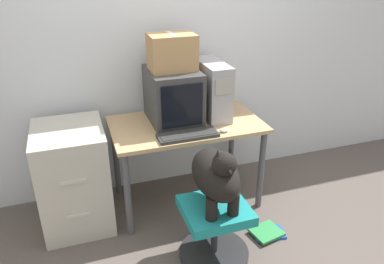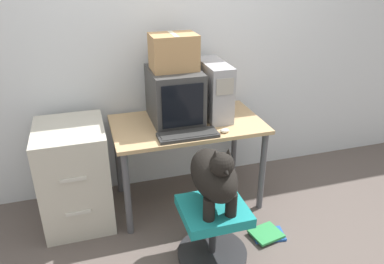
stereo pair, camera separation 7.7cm
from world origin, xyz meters
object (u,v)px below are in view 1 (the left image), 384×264
object	(u,v)px
office_chair	(215,230)
filing_cabinet	(74,177)
cardboard_box	(172,52)
book_stack_floor	(267,232)
pc_tower	(212,89)
dog	(216,175)
keyboard	(188,135)
crt_monitor	(173,96)

from	to	relation	value
office_chair	filing_cabinet	world-z (taller)	filing_cabinet
cardboard_box	book_stack_floor	world-z (taller)	cardboard_box
book_stack_floor	office_chair	bearing A→B (deg)	-171.75
pc_tower	dog	bearing A→B (deg)	-109.13
pc_tower	filing_cabinet	bearing A→B (deg)	-176.09
pc_tower	dog	world-z (taller)	pc_tower
keyboard	filing_cabinet	world-z (taller)	filing_cabinet
pc_tower	dog	size ratio (longest dim) A/B	0.95
crt_monitor	filing_cabinet	size ratio (longest dim) A/B	0.60
filing_cabinet	dog	bearing A→B (deg)	-39.08
filing_cabinet	office_chair	bearing A→B (deg)	-39.21
dog	book_stack_floor	size ratio (longest dim) A/B	1.79
dog	filing_cabinet	xyz separation A→B (m)	(-0.87, 0.71, -0.27)
keyboard	pc_tower	bearing A→B (deg)	46.19
office_chair	cardboard_box	size ratio (longest dim) A/B	1.43
keyboard	cardboard_box	bearing A→B (deg)	92.15
dog	cardboard_box	distance (m)	1.00
book_stack_floor	crt_monitor	bearing A→B (deg)	125.60
crt_monitor	book_stack_floor	bearing A→B (deg)	-54.40
office_chair	filing_cabinet	distance (m)	1.14
keyboard	office_chair	world-z (taller)	keyboard
crt_monitor	filing_cabinet	distance (m)	0.98
crt_monitor	cardboard_box	size ratio (longest dim) A/B	1.41
pc_tower	office_chair	xyz separation A→B (m)	(-0.27, -0.79, -0.72)
crt_monitor	office_chair	world-z (taller)	crt_monitor
filing_cabinet	cardboard_box	bearing A→B (deg)	5.69
crt_monitor	cardboard_box	world-z (taller)	cardboard_box
office_chair	cardboard_box	distance (m)	1.32
book_stack_floor	pc_tower	bearing A→B (deg)	104.87
office_chair	cardboard_box	xyz separation A→B (m)	(-0.05, 0.79, 1.05)
cardboard_box	book_stack_floor	bearing A→B (deg)	-54.55
office_chair	filing_cabinet	size ratio (longest dim) A/B	0.61
keyboard	dog	size ratio (longest dim) A/B	0.90
filing_cabinet	cardboard_box	xyz separation A→B (m)	(0.82, 0.08, 0.87)
crt_monitor	dog	distance (m)	0.83
crt_monitor	dog	bearing A→B (deg)	-86.20
office_chair	book_stack_floor	distance (m)	0.51
filing_cabinet	book_stack_floor	world-z (taller)	filing_cabinet
office_chair	dog	distance (m)	0.44
keyboard	cardboard_box	distance (m)	0.63
crt_monitor	cardboard_box	distance (m)	0.34
keyboard	office_chair	bearing A→B (deg)	-85.09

